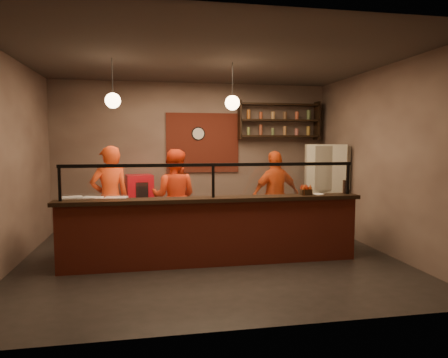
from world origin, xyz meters
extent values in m
plane|color=black|center=(0.00, 0.00, 0.00)|extent=(6.00, 6.00, 0.00)
plane|color=#3C332E|center=(0.00, 0.00, 3.20)|extent=(6.00, 6.00, 0.00)
plane|color=#7A6659|center=(0.00, 2.50, 1.60)|extent=(6.00, 0.00, 6.00)
plane|color=#7A6659|center=(-3.00, 0.00, 1.60)|extent=(0.00, 5.00, 5.00)
plane|color=#7A6659|center=(3.00, 0.00, 1.60)|extent=(0.00, 5.00, 5.00)
plane|color=#7A6659|center=(0.00, -2.50, 1.60)|extent=(6.00, 0.00, 6.00)
cube|color=maroon|center=(0.20, 2.47, 1.90)|extent=(1.60, 0.04, 1.30)
cube|color=maroon|center=(0.00, -0.30, 0.50)|extent=(4.60, 0.25, 1.00)
cube|color=black|center=(0.00, -0.30, 1.03)|extent=(4.70, 0.37, 0.06)
cube|color=gray|center=(0.00, 0.20, 0.42)|extent=(4.60, 0.75, 0.85)
cube|color=white|center=(0.00, 0.20, 0.88)|extent=(4.60, 0.75, 0.05)
cube|color=white|center=(0.00, -0.30, 1.31)|extent=(4.40, 0.02, 0.50)
cube|color=black|center=(0.00, -0.30, 1.56)|extent=(4.50, 0.05, 0.05)
cube|color=black|center=(-2.22, -0.30, 1.31)|extent=(0.04, 0.04, 0.50)
cube|color=black|center=(0.00, -0.30, 1.31)|extent=(0.04, 0.04, 0.50)
cube|color=black|center=(2.22, -0.30, 1.31)|extent=(0.04, 0.04, 0.50)
cube|color=black|center=(1.90, 2.32, 2.05)|extent=(1.80, 0.28, 0.04)
cube|color=black|center=(1.90, 2.32, 2.40)|extent=(1.80, 0.28, 0.04)
cube|color=black|center=(1.90, 2.32, 2.75)|extent=(1.80, 0.28, 0.04)
cube|color=black|center=(1.00, 2.32, 2.40)|extent=(0.04, 0.28, 0.85)
cube|color=black|center=(2.80, 2.32, 2.40)|extent=(0.04, 0.28, 0.85)
cylinder|color=black|center=(0.10, 2.46, 2.10)|extent=(0.30, 0.04, 0.30)
cylinder|color=black|center=(-1.50, 0.20, 2.90)|extent=(0.01, 0.01, 0.60)
sphere|color=#E8BB7F|center=(-1.50, 0.20, 2.55)|extent=(0.24, 0.24, 0.24)
cylinder|color=black|center=(0.40, 0.20, 2.90)|extent=(0.01, 0.01, 0.60)
sphere|color=#E8BB7F|center=(0.40, 0.20, 2.55)|extent=(0.24, 0.24, 0.24)
imported|color=red|center=(-1.64, 0.84, 0.92)|extent=(0.78, 0.65, 1.85)
imported|color=red|center=(-0.52, 1.15, 0.89)|extent=(1.01, 0.88, 1.78)
imported|color=#C84112|center=(1.45, 1.09, 0.87)|extent=(1.09, 0.64, 1.74)
cube|color=beige|center=(2.60, 1.41, 0.93)|extent=(0.97, 0.94, 1.87)
cube|color=red|center=(-1.18, 2.15, 0.62)|extent=(0.61, 0.57, 1.24)
cylinder|color=white|center=(0.56, 0.20, 0.91)|extent=(0.68, 0.68, 0.01)
cube|color=silver|center=(-2.15, 0.13, 0.98)|extent=(0.38, 0.34, 0.16)
cube|color=white|center=(-1.86, 0.16, 0.98)|extent=(0.36, 0.33, 0.15)
cube|color=silver|center=(-1.47, -0.05, 0.98)|extent=(0.35, 0.29, 0.17)
cylinder|color=yellow|center=(-1.03, 0.24, 0.93)|extent=(0.38, 0.10, 0.06)
cube|color=black|center=(1.52, -0.27, 1.11)|extent=(0.17, 0.14, 0.09)
cylinder|color=black|center=(2.20, -0.23, 1.17)|extent=(0.06, 0.06, 0.22)
cylinder|color=white|center=(1.73, -0.27, 1.07)|extent=(0.22, 0.22, 0.01)
camera|label=1|loc=(-0.93, -6.30, 1.88)|focal=32.00mm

